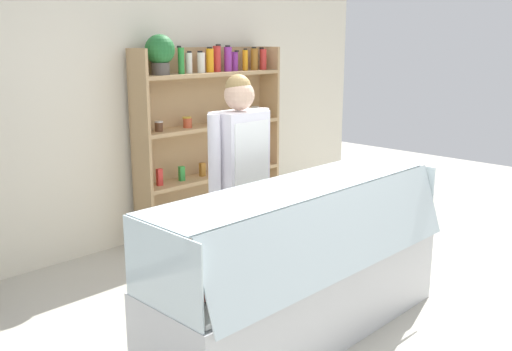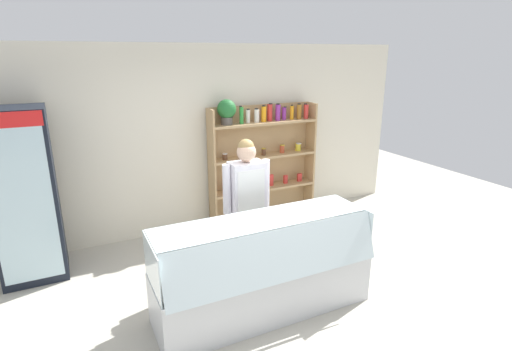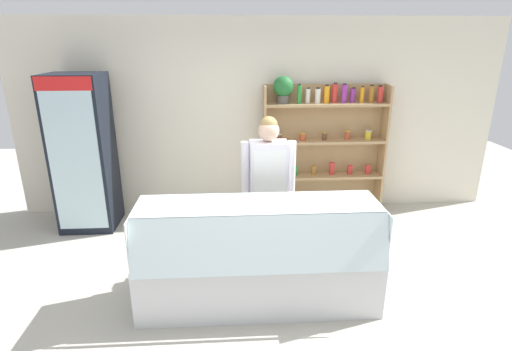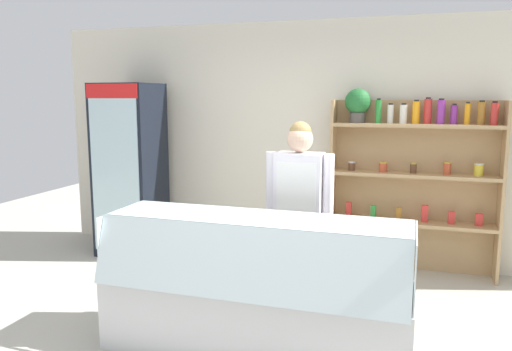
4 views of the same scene
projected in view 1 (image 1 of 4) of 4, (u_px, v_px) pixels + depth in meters
The scene contains 5 objects.
ground_plane at pixel (317, 325), 3.90m from camera, with size 12.00×12.00×0.00m, color #B7B2A3.
back_wall at pixel (118, 102), 5.18m from camera, with size 6.80×0.10×2.70m, color silver.
shelving_unit at pixel (204, 121), 5.66m from camera, with size 1.71×0.29×1.95m.
deli_display_case at pixel (301, 290), 3.70m from camera, with size 2.21×0.74×1.01m.
shop_clerk at pixel (240, 169), 4.15m from camera, with size 0.58×0.25×1.66m.
Camera 1 is at (-2.83, -2.19, 1.90)m, focal length 40.00 mm.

